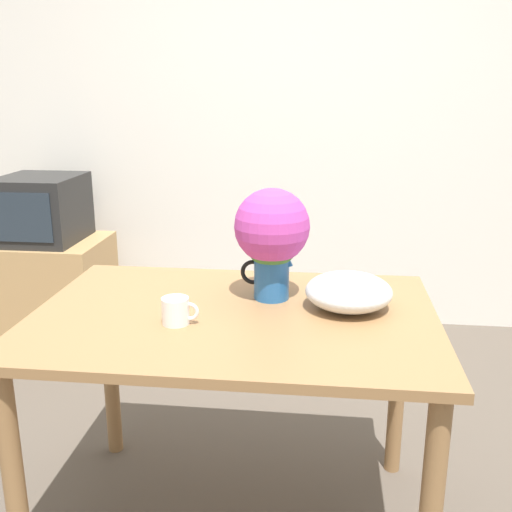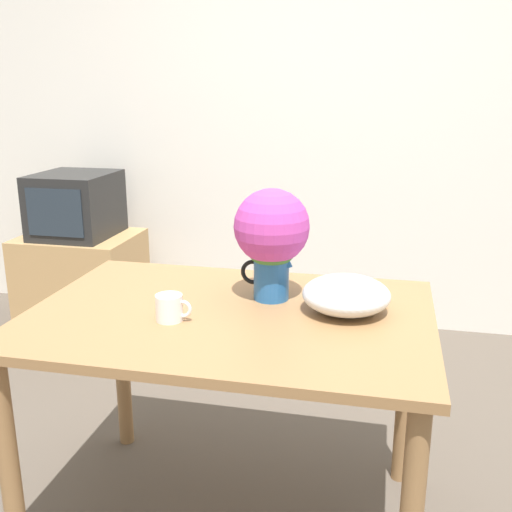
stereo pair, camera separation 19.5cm
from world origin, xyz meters
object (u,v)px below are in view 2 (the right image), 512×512
Objects in this scene: flower_vase at (272,235)px; coffee_mug at (170,308)px; white_bowl at (346,295)px; tv_set at (76,205)px.

flower_vase is 0.41m from coffee_mug.
tv_set is (-1.73, 1.45, -0.07)m from white_bowl.
tv_set is (-1.48, 1.38, -0.23)m from flower_vase.
coffee_mug is 2.04m from tv_set.
tv_set is at bearing 126.61° from coffee_mug.
flower_vase is 0.76× the size of tv_set.
white_bowl is at bearing 20.14° from coffee_mug.
flower_vase is 0.31m from white_bowl.
tv_set reaches higher than white_bowl.
white_bowl is at bearing -39.98° from tv_set.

